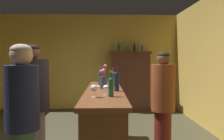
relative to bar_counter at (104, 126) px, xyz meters
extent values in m
cube|color=gold|center=(-0.47, 3.54, 0.87)|extent=(5.32, 0.12, 2.80)
cube|color=brown|center=(0.00, 0.00, -0.03)|extent=(0.46, 2.28, 0.99)
cube|color=brown|center=(0.00, 0.00, 0.49)|extent=(0.53, 2.37, 0.05)
cube|color=#4A2720|center=(0.73, 3.24, 0.33)|extent=(1.09, 0.36, 1.70)
cube|color=#472A1C|center=(0.73, 3.24, 1.15)|extent=(1.17, 0.42, 0.06)
cylinder|color=#28482C|center=(-0.07, 0.61, 0.62)|extent=(0.07, 0.07, 0.20)
sphere|color=#28482C|center=(-0.07, 0.61, 0.72)|extent=(0.07, 0.07, 0.07)
cylinder|color=#28482C|center=(-0.07, 0.61, 0.76)|extent=(0.03, 0.03, 0.09)
cylinder|color=gold|center=(-0.07, 0.61, 0.82)|extent=(0.03, 0.03, 0.02)
cylinder|color=#21512F|center=(0.08, -0.57, 0.61)|extent=(0.06, 0.06, 0.19)
sphere|color=#21512F|center=(0.08, -0.57, 0.71)|extent=(0.06, 0.06, 0.06)
cylinder|color=#21512F|center=(0.08, -0.57, 0.76)|extent=(0.03, 0.03, 0.09)
cylinder|color=gold|center=(0.08, -0.57, 0.81)|extent=(0.03, 0.03, 0.02)
cylinder|color=#17213F|center=(0.17, -0.12, 0.63)|extent=(0.07, 0.07, 0.24)
sphere|color=#17213F|center=(0.17, -0.12, 0.75)|extent=(0.07, 0.07, 0.07)
cylinder|color=#17213F|center=(0.17, -0.12, 0.80)|extent=(0.02, 0.02, 0.09)
cylinder|color=#B2231F|center=(0.17, -0.12, 0.85)|extent=(0.03, 0.03, 0.02)
cylinder|color=#2F4C35|center=(0.14, 0.41, 0.62)|extent=(0.06, 0.06, 0.21)
sphere|color=#2F4C35|center=(0.14, 0.41, 0.73)|extent=(0.06, 0.06, 0.06)
cylinder|color=#2F4C35|center=(0.14, 0.41, 0.77)|extent=(0.02, 0.02, 0.08)
cylinder|color=#B31626|center=(0.14, 0.41, 0.81)|extent=(0.02, 0.02, 0.02)
cylinder|color=white|center=(-0.11, -0.62, 0.52)|extent=(0.07, 0.07, 0.00)
cylinder|color=white|center=(-0.11, -0.62, 0.56)|extent=(0.01, 0.01, 0.07)
ellipsoid|color=white|center=(-0.11, -0.62, 0.63)|extent=(0.08, 0.08, 0.07)
ellipsoid|color=maroon|center=(-0.11, -0.62, 0.61)|extent=(0.07, 0.07, 0.03)
cylinder|color=white|center=(0.03, -0.43, 0.52)|extent=(0.07, 0.07, 0.00)
cylinder|color=white|center=(0.03, -0.43, 0.55)|extent=(0.01, 0.01, 0.06)
ellipsoid|color=white|center=(0.03, -0.43, 0.61)|extent=(0.08, 0.08, 0.06)
cylinder|color=#414865|center=(-0.01, 0.18, 0.61)|extent=(0.12, 0.12, 0.18)
cylinder|color=#38602D|center=(0.02, 0.17, 0.74)|extent=(0.01, 0.01, 0.23)
sphere|color=#C85885|center=(0.02, 0.17, 0.85)|extent=(0.06, 0.06, 0.06)
cylinder|color=#38602D|center=(-0.01, 0.22, 0.70)|extent=(0.01, 0.01, 0.16)
sphere|color=#CC3D8C|center=(-0.01, 0.22, 0.78)|extent=(0.06, 0.06, 0.06)
cylinder|color=#38602D|center=(-0.04, 0.18, 0.70)|extent=(0.01, 0.01, 0.15)
sphere|color=#BA4678|center=(-0.04, 0.18, 0.77)|extent=(0.07, 0.07, 0.07)
cylinder|color=#38602D|center=(-0.01, 0.15, 0.70)|extent=(0.01, 0.01, 0.15)
sphere|color=#CA5586|center=(-0.01, 0.15, 0.78)|extent=(0.06, 0.06, 0.06)
cylinder|color=white|center=(-0.07, 0.39, 0.52)|extent=(0.18, 0.18, 0.01)
cylinder|color=#133618|center=(0.39, 3.24, 1.28)|extent=(0.07, 0.07, 0.22)
sphere|color=#133618|center=(0.39, 3.24, 1.39)|extent=(0.07, 0.07, 0.07)
cylinder|color=#133618|center=(0.39, 3.24, 1.43)|extent=(0.03, 0.03, 0.08)
cylinder|color=black|center=(0.39, 3.24, 1.48)|extent=(0.03, 0.03, 0.02)
cylinder|color=#254E2F|center=(0.63, 3.24, 1.27)|extent=(0.06, 0.06, 0.18)
sphere|color=#254E2F|center=(0.63, 3.24, 1.36)|extent=(0.06, 0.06, 0.06)
cylinder|color=#254E2F|center=(0.63, 3.24, 1.40)|extent=(0.02, 0.02, 0.10)
cylinder|color=#B22726|center=(0.63, 3.24, 1.46)|extent=(0.03, 0.03, 0.02)
cylinder|color=black|center=(0.85, 3.24, 1.27)|extent=(0.06, 0.06, 0.19)
sphere|color=black|center=(0.85, 3.24, 1.36)|extent=(0.06, 0.06, 0.06)
cylinder|color=black|center=(0.85, 3.24, 1.40)|extent=(0.02, 0.02, 0.08)
cylinder|color=#B42729|center=(0.85, 3.24, 1.45)|extent=(0.03, 0.03, 0.02)
cylinder|color=#2F4933|center=(1.06, 3.24, 1.28)|extent=(0.06, 0.06, 0.22)
sphere|color=#2F4933|center=(1.06, 3.24, 1.39)|extent=(0.06, 0.06, 0.06)
cylinder|color=#2F4933|center=(1.06, 3.24, 1.44)|extent=(0.02, 0.02, 0.09)
cylinder|color=#B41727|center=(1.06, 3.24, 1.49)|extent=(0.03, 0.03, 0.02)
cylinder|color=#1F2448|center=(-0.76, -1.09, 0.60)|extent=(0.31, 0.31, 0.61)
sphere|color=#E0AE89|center=(-0.76, -1.09, 0.99)|extent=(0.21, 0.21, 0.21)
ellipsoid|color=#B6A59B|center=(-0.76, -1.09, 1.04)|extent=(0.20, 0.20, 0.11)
cylinder|color=#2A2734|center=(-0.87, -0.44, 0.65)|extent=(0.39, 0.39, 0.63)
sphere|color=brown|center=(-0.87, -0.44, 1.04)|extent=(0.18, 0.18, 0.18)
ellipsoid|color=black|center=(-0.87, -0.44, 1.08)|extent=(0.17, 0.17, 0.10)
cylinder|color=maroon|center=(-1.20, 0.65, -0.14)|extent=(0.24, 0.24, 0.76)
cylinder|color=#252A34|center=(-1.20, 0.65, 0.52)|extent=(0.33, 0.33, 0.56)
sphere|color=#8D6342|center=(-1.20, 0.65, 0.88)|extent=(0.19, 0.19, 0.19)
ellipsoid|color=black|center=(-1.20, 0.65, 0.93)|extent=(0.18, 0.18, 0.11)
cylinder|color=brown|center=(0.77, -0.29, 0.58)|extent=(0.31, 0.31, 0.61)
sphere|color=brown|center=(0.77, -0.29, 0.97)|extent=(0.18, 0.18, 0.18)
ellipsoid|color=black|center=(0.77, -0.29, 1.01)|extent=(0.17, 0.17, 0.10)
camera|label=1|loc=(0.02, -3.18, 0.96)|focal=35.85mm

